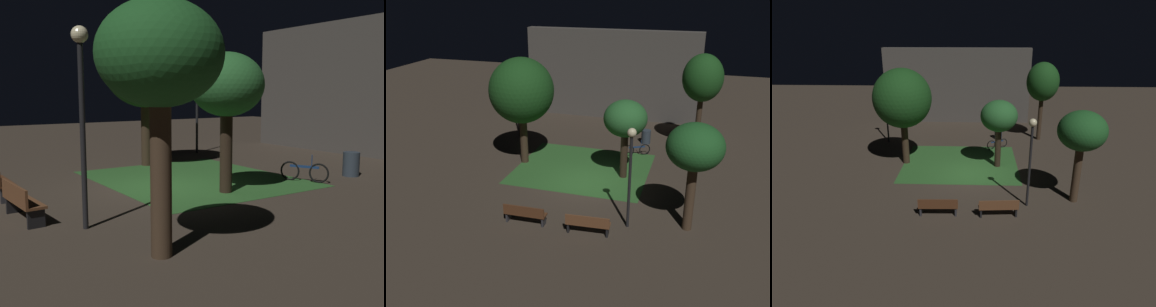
# 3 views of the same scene
# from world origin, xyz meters

# --- Properties ---
(ground_plane) EXTENTS (60.00, 60.00, 0.00)m
(ground_plane) POSITION_xyz_m (0.00, 0.00, 0.00)
(ground_plane) COLOR #3D3328
(grass_lawn) EXTENTS (7.06, 6.10, 0.01)m
(grass_lawn) POSITION_xyz_m (-0.65, 1.72, 0.01)
(grass_lawn) COLOR #2D6028
(grass_lawn) RESTS_ON ground
(bench_lawn_edge) EXTENTS (1.83, 0.61, 0.88)m
(bench_lawn_edge) POSITION_xyz_m (1.37, -4.46, 0.48)
(bench_lawn_edge) COLOR brown
(bench_lawn_edge) RESTS_ON ground
(tree_near_wall) EXTENTS (3.47, 3.47, 5.87)m
(tree_near_wall) POSITION_xyz_m (-4.06, 1.69, 4.08)
(tree_near_wall) COLOR #38281C
(tree_near_wall) RESTS_ON ground
(tree_left_canopy) EXTENTS (2.19, 2.19, 4.12)m
(tree_left_canopy) POSITION_xyz_m (1.65, 1.33, 3.12)
(tree_left_canopy) COLOR #2D2116
(tree_left_canopy) RESTS_ON ground
(tree_tall_center) EXTENTS (2.25, 2.25, 4.57)m
(tree_tall_center) POSITION_xyz_m (5.18, -2.87, 3.53)
(tree_tall_center) COLOR #423021
(tree_tall_center) RESTS_ON ground
(lamp_post_plaza_east) EXTENTS (0.36, 0.36, 4.94)m
(lamp_post_plaza_east) POSITION_xyz_m (-6.17, 5.59, 3.32)
(lamp_post_plaza_east) COLOR black
(lamp_post_plaza_east) RESTS_ON ground
(lamp_post_plaza_west) EXTENTS (0.36, 0.36, 4.33)m
(lamp_post_plaza_west) POSITION_xyz_m (2.80, -3.43, 2.96)
(lamp_post_plaza_west) COLOR black
(lamp_post_plaza_west) RESTS_ON ground
(trash_bin) EXTENTS (0.57, 0.57, 0.86)m
(trash_bin) POSITION_xyz_m (2.02, 6.66, 0.43)
(trash_bin) COLOR #2D3842
(trash_bin) RESTS_ON ground
(bicycle) EXTENTS (1.48, 0.80, 0.93)m
(bicycle) POSITION_xyz_m (1.82, 4.50, 0.34)
(bicycle) COLOR black
(bicycle) RESTS_ON ground
(building_wall_backdrop) EXTENTS (12.60, 0.80, 6.37)m
(building_wall_backdrop) POSITION_xyz_m (-1.40, 11.57, 3.18)
(building_wall_backdrop) COLOR #4C4742
(building_wall_backdrop) RESTS_ON ground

